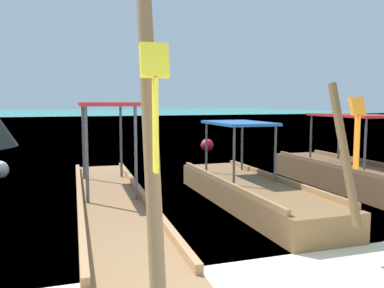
{
  "coord_description": "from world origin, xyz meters",
  "views": [
    {
      "loc": [
        -2.29,
        -2.39,
        2.14
      ],
      "look_at": [
        0.0,
        4.43,
        1.39
      ],
      "focal_mm": 38.18,
      "sensor_mm": 36.0,
      "label": 1
    }
  ],
  "objects_px": {
    "longtail_boat_yellow_ribbon": "(112,212)",
    "mooring_buoy_near": "(207,145)",
    "longtail_boat_orange_ribbon": "(252,191)",
    "longtail_boat_green_ribbon": "(374,181)"
  },
  "relations": [
    {
      "from": "longtail_boat_yellow_ribbon",
      "to": "mooring_buoy_near",
      "type": "distance_m",
      "value": 11.11
    },
    {
      "from": "longtail_boat_orange_ribbon",
      "to": "mooring_buoy_near",
      "type": "bearing_deg",
      "value": 75.06
    },
    {
      "from": "longtail_boat_yellow_ribbon",
      "to": "longtail_boat_orange_ribbon",
      "type": "height_order",
      "value": "longtail_boat_yellow_ribbon"
    },
    {
      "from": "longtail_boat_yellow_ribbon",
      "to": "longtail_boat_green_ribbon",
      "type": "distance_m",
      "value": 5.98
    },
    {
      "from": "longtail_boat_green_ribbon",
      "to": "mooring_buoy_near",
      "type": "xyz_separation_m",
      "value": [
        -0.6,
        9.03,
        -0.08
      ]
    },
    {
      "from": "longtail_boat_orange_ribbon",
      "to": "mooring_buoy_near",
      "type": "height_order",
      "value": "longtail_boat_orange_ribbon"
    },
    {
      "from": "longtail_boat_yellow_ribbon",
      "to": "mooring_buoy_near",
      "type": "height_order",
      "value": "longtail_boat_yellow_ribbon"
    },
    {
      "from": "longtail_boat_orange_ribbon",
      "to": "longtail_boat_yellow_ribbon",
      "type": "bearing_deg",
      "value": -162.94
    },
    {
      "from": "longtail_boat_yellow_ribbon",
      "to": "mooring_buoy_near",
      "type": "bearing_deg",
      "value": 61.34
    },
    {
      "from": "longtail_boat_yellow_ribbon",
      "to": "longtail_boat_green_ribbon",
      "type": "xyz_separation_m",
      "value": [
        5.93,
        0.72,
        -0.01
      ]
    }
  ]
}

